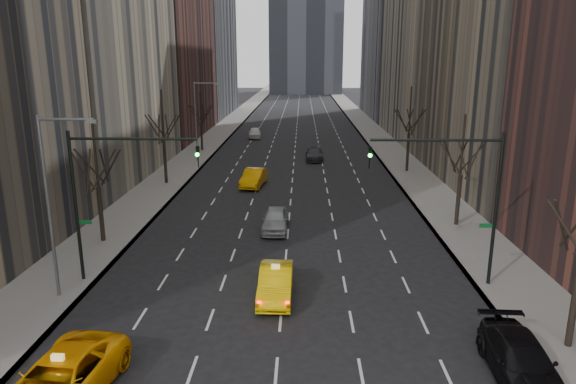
# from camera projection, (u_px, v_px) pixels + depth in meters

# --- Properties ---
(sidewalk_left) EXTENTS (4.50, 320.00, 0.15)m
(sidewalk_left) POSITION_uv_depth(u_px,v_px,m) (222.00, 131.00, 83.79)
(sidewalk_left) COLOR slate
(sidewalk_left) RESTS_ON ground
(sidewalk_right) EXTENTS (4.50, 320.00, 0.15)m
(sidewalk_right) POSITION_uv_depth(u_px,v_px,m) (372.00, 132.00, 83.13)
(sidewalk_right) COLOR slate
(sidewalk_right) RESTS_ON ground
(tree_lw_b) EXTENTS (3.36, 3.50, 7.82)m
(tree_lw_b) POSITION_uv_depth(u_px,v_px,m) (98.00, 187.00, 32.57)
(tree_lw_b) COLOR black
(tree_lw_b) RESTS_ON ground
(tree_lw_c) EXTENTS (3.36, 3.50, 8.74)m
(tree_lw_c) POSITION_uv_depth(u_px,v_px,m) (164.00, 142.00, 47.96)
(tree_lw_c) COLOR black
(tree_lw_c) RESTS_ON ground
(tree_lw_d) EXTENTS (3.36, 3.50, 7.36)m
(tree_lw_d) POSITION_uv_depth(u_px,v_px,m) (201.00, 124.00, 65.49)
(tree_lw_d) COLOR black
(tree_lw_d) RESTS_ON ground
(tree_rw_b) EXTENTS (3.36, 3.50, 7.82)m
(tree_rw_b) POSITION_uv_depth(u_px,v_px,m) (460.00, 176.00, 35.79)
(tree_rw_b) COLOR black
(tree_rw_b) RESTS_ON ground
(tree_rw_c) EXTENTS (3.36, 3.50, 8.74)m
(tree_rw_c) POSITION_uv_depth(u_px,v_px,m) (409.00, 134.00, 53.12)
(tree_rw_c) COLOR black
(tree_rw_c) RESTS_ON ground
(traffic_mast_left) EXTENTS (6.69, 0.39, 8.00)m
(traffic_mast_left) POSITION_uv_depth(u_px,v_px,m) (106.00, 183.00, 26.24)
(traffic_mast_left) COLOR black
(traffic_mast_left) RESTS_ON ground
(traffic_mast_right) EXTENTS (6.69, 0.39, 8.00)m
(traffic_mast_right) POSITION_uv_depth(u_px,v_px,m) (464.00, 185.00, 25.75)
(traffic_mast_right) COLOR black
(traffic_mast_right) RESTS_ON ground
(streetlight_near) EXTENTS (2.83, 0.22, 9.00)m
(streetlight_near) POSITION_uv_depth(u_px,v_px,m) (54.00, 190.00, 24.32)
(streetlight_near) COLOR slate
(streetlight_near) RESTS_ON ground
(streetlight_far) EXTENTS (2.83, 0.22, 9.00)m
(streetlight_far) POSITION_uv_depth(u_px,v_px,m) (199.00, 113.00, 58.17)
(streetlight_far) COLOR slate
(streetlight_far) RESTS_ON ground
(taxi_suv) EXTENTS (3.46, 6.32, 1.68)m
(taxi_suv) POSITION_uv_depth(u_px,v_px,m) (60.00, 382.00, 17.68)
(taxi_suv) COLOR #FFA505
(taxi_suv) RESTS_ON ground
(taxi_sedan) EXTENTS (1.66, 4.68, 1.54)m
(taxi_sedan) POSITION_uv_depth(u_px,v_px,m) (276.00, 283.00, 25.65)
(taxi_sedan) COLOR yellow
(taxi_sedan) RESTS_ON ground
(silver_sedan_ahead) EXTENTS (1.84, 4.51, 1.53)m
(silver_sedan_ahead) POSITION_uv_depth(u_px,v_px,m) (275.00, 220.00, 35.70)
(silver_sedan_ahead) COLOR #9A9EA2
(silver_sedan_ahead) RESTS_ON ground
(parked_suv_black) EXTENTS (2.42, 5.43, 1.55)m
(parked_suv_black) POSITION_uv_depth(u_px,v_px,m) (521.00, 361.00, 19.05)
(parked_suv_black) COLOR black
(parked_suv_black) RESTS_ON ground
(far_taxi) EXTENTS (2.36, 5.12, 1.63)m
(far_taxi) POSITION_uv_depth(u_px,v_px,m) (254.00, 178.00, 48.03)
(far_taxi) COLOR #F09E05
(far_taxi) RESTS_ON ground
(far_suv_grey) EXTENTS (2.06, 5.05, 1.46)m
(far_suv_grey) POSITION_uv_depth(u_px,v_px,m) (314.00, 154.00, 60.55)
(far_suv_grey) COLOR #2E2F33
(far_suv_grey) RESTS_ON ground
(far_car_white) EXTENTS (2.18, 4.70, 1.56)m
(far_car_white) POSITION_uv_depth(u_px,v_px,m) (255.00, 133.00, 77.12)
(far_car_white) COLOR silver
(far_car_white) RESTS_ON ground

